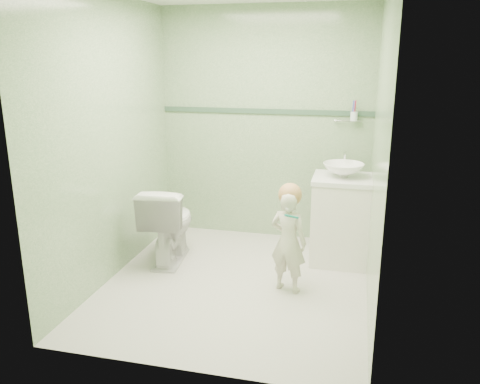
# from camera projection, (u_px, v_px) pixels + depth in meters

# --- Properties ---
(ground) EXTENTS (2.50, 2.50, 0.00)m
(ground) POSITION_uv_depth(u_px,v_px,m) (236.00, 283.00, 4.20)
(ground) COLOR beige
(ground) RESTS_ON ground
(room_shell) EXTENTS (2.50, 2.54, 2.40)m
(room_shell) POSITION_uv_depth(u_px,v_px,m) (236.00, 146.00, 3.87)
(room_shell) COLOR #7CA374
(room_shell) RESTS_ON ground
(trim_stripe) EXTENTS (2.20, 0.02, 0.05)m
(trim_stripe) POSITION_uv_depth(u_px,v_px,m) (265.00, 111.00, 4.99)
(trim_stripe) COLOR #36543F
(trim_stripe) RESTS_ON room_shell
(vanity) EXTENTS (0.52, 0.50, 0.80)m
(vanity) POSITION_uv_depth(u_px,v_px,m) (340.00, 221.00, 4.55)
(vanity) COLOR white
(vanity) RESTS_ON ground
(counter) EXTENTS (0.54, 0.52, 0.04)m
(counter) POSITION_uv_depth(u_px,v_px,m) (343.00, 179.00, 4.44)
(counter) COLOR white
(counter) RESTS_ON vanity
(basin) EXTENTS (0.37, 0.37, 0.13)m
(basin) POSITION_uv_depth(u_px,v_px,m) (343.00, 170.00, 4.42)
(basin) COLOR white
(basin) RESTS_ON counter
(faucet) EXTENTS (0.03, 0.13, 0.18)m
(faucet) POSITION_uv_depth(u_px,v_px,m) (345.00, 157.00, 4.57)
(faucet) COLOR silver
(faucet) RESTS_ON counter
(cup_holder) EXTENTS (0.26, 0.07, 0.21)m
(cup_holder) POSITION_uv_depth(u_px,v_px,m) (353.00, 116.00, 4.74)
(cup_holder) COLOR silver
(cup_holder) RESTS_ON room_shell
(toilet) EXTENTS (0.49, 0.77, 0.74)m
(toilet) POSITION_uv_depth(u_px,v_px,m) (169.00, 223.00, 4.58)
(toilet) COLOR white
(toilet) RESTS_ON ground
(toddler) EXTENTS (0.36, 0.29, 0.86)m
(toddler) POSITION_uv_depth(u_px,v_px,m) (288.00, 242.00, 3.97)
(toddler) COLOR beige
(toddler) RESTS_ON ground
(hair_cap) EXTENTS (0.19, 0.19, 0.19)m
(hair_cap) POSITION_uv_depth(u_px,v_px,m) (290.00, 195.00, 3.88)
(hair_cap) COLOR tan
(hair_cap) RESTS_ON toddler
(teal_toothbrush) EXTENTS (0.11, 0.14, 0.08)m
(teal_toothbrush) POSITION_uv_depth(u_px,v_px,m) (291.00, 216.00, 3.75)
(teal_toothbrush) COLOR #138276
(teal_toothbrush) RESTS_ON toddler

